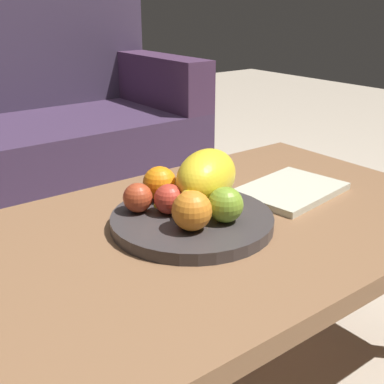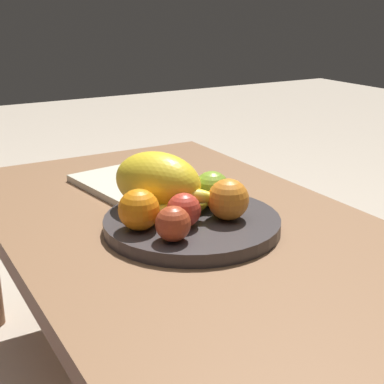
{
  "view_description": "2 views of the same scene",
  "coord_description": "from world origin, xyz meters",
  "px_view_note": "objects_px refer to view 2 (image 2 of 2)",
  "views": [
    {
      "loc": [
        -0.58,
        -0.72,
        0.86
      ],
      "look_at": [
        -0.02,
        0.01,
        0.5
      ],
      "focal_mm": 46.57,
      "sensor_mm": 36.0,
      "label": 1
    },
    {
      "loc": [
        -0.86,
        0.5,
        0.83
      ],
      "look_at": [
        -0.02,
        0.01,
        0.5
      ],
      "focal_mm": 52.42,
      "sensor_mm": 36.0,
      "label": 2
    }
  ],
  "objects_px": {
    "apple_right": "(212,189)",
    "magazine": "(127,184)",
    "coffee_table": "(194,246)",
    "banana_bunch": "(174,203)",
    "melon_large_front": "(158,182)",
    "orange_left": "(139,210)",
    "apple_front": "(184,210)",
    "apple_left": "(173,224)",
    "fruit_bowl": "(192,223)",
    "orange_front": "(228,199)"
  },
  "relations": [
    {
      "from": "magazine",
      "to": "melon_large_front",
      "type": "bearing_deg",
      "value": 163.31
    },
    {
      "from": "apple_right",
      "to": "banana_bunch",
      "type": "relative_size",
      "value": 0.46
    },
    {
      "from": "coffee_table",
      "to": "banana_bunch",
      "type": "bearing_deg",
      "value": 94.91
    },
    {
      "from": "orange_front",
      "to": "orange_left",
      "type": "distance_m",
      "value": 0.17
    },
    {
      "from": "coffee_table",
      "to": "magazine",
      "type": "height_order",
      "value": "magazine"
    },
    {
      "from": "apple_front",
      "to": "magazine",
      "type": "distance_m",
      "value": 0.33
    },
    {
      "from": "apple_left",
      "to": "orange_left",
      "type": "bearing_deg",
      "value": 21.18
    },
    {
      "from": "coffee_table",
      "to": "fruit_bowl",
      "type": "relative_size",
      "value": 3.58
    },
    {
      "from": "melon_large_front",
      "to": "magazine",
      "type": "relative_size",
      "value": 0.72
    },
    {
      "from": "coffee_table",
      "to": "melon_large_front",
      "type": "distance_m",
      "value": 0.14
    },
    {
      "from": "orange_front",
      "to": "banana_bunch",
      "type": "bearing_deg",
      "value": 57.69
    },
    {
      "from": "apple_right",
      "to": "apple_front",
      "type": "bearing_deg",
      "value": 123.13
    },
    {
      "from": "melon_large_front",
      "to": "orange_front",
      "type": "xyz_separation_m",
      "value": [
        -0.11,
        -0.09,
        -0.02
      ]
    },
    {
      "from": "fruit_bowl",
      "to": "orange_front",
      "type": "height_order",
      "value": "orange_front"
    },
    {
      "from": "melon_large_front",
      "to": "apple_right",
      "type": "height_order",
      "value": "melon_large_front"
    },
    {
      "from": "melon_large_front",
      "to": "orange_left",
      "type": "bearing_deg",
      "value": 134.27
    },
    {
      "from": "melon_large_front",
      "to": "banana_bunch",
      "type": "bearing_deg",
      "value": -173.29
    },
    {
      "from": "apple_front",
      "to": "orange_front",
      "type": "bearing_deg",
      "value": -96.13
    },
    {
      "from": "coffee_table",
      "to": "banana_bunch",
      "type": "relative_size",
      "value": 7.76
    },
    {
      "from": "orange_left",
      "to": "banana_bunch",
      "type": "relative_size",
      "value": 0.48
    },
    {
      "from": "magazine",
      "to": "orange_left",
      "type": "bearing_deg",
      "value": 152.22
    },
    {
      "from": "orange_left",
      "to": "apple_left",
      "type": "bearing_deg",
      "value": -158.82
    },
    {
      "from": "fruit_bowl",
      "to": "orange_left",
      "type": "bearing_deg",
      "value": 92.04
    },
    {
      "from": "fruit_bowl",
      "to": "orange_front",
      "type": "relative_size",
      "value": 4.3
    },
    {
      "from": "banana_bunch",
      "to": "magazine",
      "type": "height_order",
      "value": "banana_bunch"
    },
    {
      "from": "apple_front",
      "to": "banana_bunch",
      "type": "relative_size",
      "value": 0.41
    },
    {
      "from": "orange_front",
      "to": "apple_left",
      "type": "distance_m",
      "value": 0.14
    },
    {
      "from": "coffee_table",
      "to": "orange_front",
      "type": "height_order",
      "value": "orange_front"
    },
    {
      "from": "orange_front",
      "to": "apple_left",
      "type": "bearing_deg",
      "value": 105.11
    },
    {
      "from": "fruit_bowl",
      "to": "apple_front",
      "type": "distance_m",
      "value": 0.06
    },
    {
      "from": "coffee_table",
      "to": "magazine",
      "type": "relative_size",
      "value": 4.77
    },
    {
      "from": "orange_left",
      "to": "apple_right",
      "type": "distance_m",
      "value": 0.18
    },
    {
      "from": "apple_front",
      "to": "apple_right",
      "type": "height_order",
      "value": "apple_right"
    },
    {
      "from": "apple_left",
      "to": "banana_bunch",
      "type": "relative_size",
      "value": 0.4
    },
    {
      "from": "coffee_table",
      "to": "melon_large_front",
      "type": "height_order",
      "value": "melon_large_front"
    },
    {
      "from": "banana_bunch",
      "to": "apple_front",
      "type": "bearing_deg",
      "value": 173.97
    },
    {
      "from": "fruit_bowl",
      "to": "apple_front",
      "type": "relative_size",
      "value": 5.34
    },
    {
      "from": "melon_large_front",
      "to": "banana_bunch",
      "type": "relative_size",
      "value": 1.18
    },
    {
      "from": "melon_large_front",
      "to": "orange_left",
      "type": "height_order",
      "value": "melon_large_front"
    },
    {
      "from": "coffee_table",
      "to": "apple_right",
      "type": "distance_m",
      "value": 0.12
    },
    {
      "from": "magazine",
      "to": "orange_front",
      "type": "bearing_deg",
      "value": -178.87
    },
    {
      "from": "banana_bunch",
      "to": "coffee_table",
      "type": "bearing_deg",
      "value": -85.09
    },
    {
      "from": "banana_bunch",
      "to": "magazine",
      "type": "distance_m",
      "value": 0.29
    },
    {
      "from": "apple_right",
      "to": "apple_left",
      "type": "bearing_deg",
      "value": 127.25
    },
    {
      "from": "fruit_bowl",
      "to": "banana_bunch",
      "type": "relative_size",
      "value": 2.17
    },
    {
      "from": "apple_right",
      "to": "magazine",
      "type": "distance_m",
      "value": 0.28
    },
    {
      "from": "magazine",
      "to": "fruit_bowl",
      "type": "bearing_deg",
      "value": 172.3
    },
    {
      "from": "fruit_bowl",
      "to": "orange_front",
      "type": "bearing_deg",
      "value": -127.71
    },
    {
      "from": "melon_large_front",
      "to": "apple_left",
      "type": "distance_m",
      "value": 0.15
    },
    {
      "from": "apple_right",
      "to": "banana_bunch",
      "type": "height_order",
      "value": "apple_right"
    }
  ]
}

